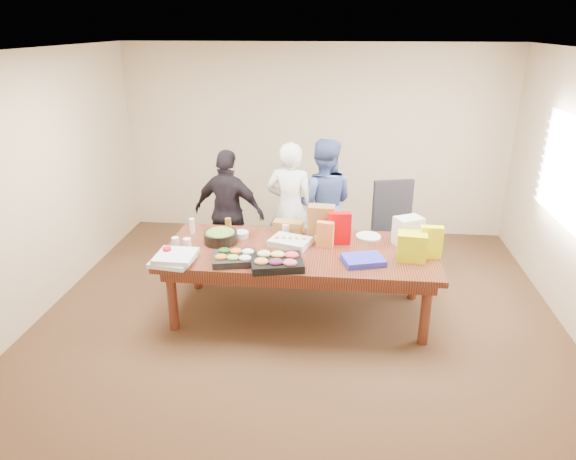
# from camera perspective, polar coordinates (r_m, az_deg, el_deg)

# --- Properties ---
(floor) EXTENTS (5.50, 5.00, 0.02)m
(floor) POSITION_cam_1_polar(r_m,az_deg,el_deg) (5.71, 1.27, -9.13)
(floor) COLOR #47301E
(floor) RESTS_ON ground
(ceiling) EXTENTS (5.50, 5.00, 0.02)m
(ceiling) POSITION_cam_1_polar(r_m,az_deg,el_deg) (4.91, 1.55, 19.27)
(ceiling) COLOR white
(ceiling) RESTS_ON wall_back
(wall_back) EXTENTS (5.50, 0.04, 2.70)m
(wall_back) POSITION_cam_1_polar(r_m,az_deg,el_deg) (7.56, 2.98, 9.73)
(wall_back) COLOR beige
(wall_back) RESTS_ON floor
(wall_front) EXTENTS (5.50, 0.04, 2.70)m
(wall_front) POSITION_cam_1_polar(r_m,az_deg,el_deg) (2.88, -2.80, -11.31)
(wall_front) COLOR beige
(wall_front) RESTS_ON floor
(wall_left) EXTENTS (0.04, 5.00, 2.70)m
(wall_left) POSITION_cam_1_polar(r_m,az_deg,el_deg) (6.02, -25.79, 4.42)
(wall_left) COLOR beige
(wall_left) RESTS_ON floor
(window_panel) EXTENTS (0.03, 1.40, 1.10)m
(window_panel) POSITION_cam_1_polar(r_m,az_deg,el_deg) (6.13, 28.33, 5.72)
(window_panel) COLOR white
(window_panel) RESTS_ON wall_right
(window_blinds) EXTENTS (0.04, 1.36, 1.00)m
(window_blinds) POSITION_cam_1_polar(r_m,az_deg,el_deg) (6.11, 27.98, 5.75)
(window_blinds) COLOR beige
(window_blinds) RESTS_ON wall_right
(conference_table) EXTENTS (2.80, 1.20, 0.75)m
(conference_table) POSITION_cam_1_polar(r_m,az_deg,el_deg) (5.52, 1.30, -5.71)
(conference_table) COLOR #4C1C0F
(conference_table) RESTS_ON floor
(office_chair) EXTENTS (0.71, 0.71, 1.14)m
(office_chair) POSITION_cam_1_polar(r_m,az_deg,el_deg) (6.28, 11.37, -0.67)
(office_chair) COLOR black
(office_chair) RESTS_ON floor
(person_center) EXTENTS (0.65, 0.47, 1.64)m
(person_center) POSITION_cam_1_polar(r_m,az_deg,el_deg) (6.33, 0.25, 2.40)
(person_center) COLOR white
(person_center) RESTS_ON floor
(person_right) EXTENTS (0.82, 0.64, 1.65)m
(person_right) POSITION_cam_1_polar(r_m,az_deg,el_deg) (6.49, 3.85, 2.86)
(person_right) COLOR #495D9E
(person_right) RESTS_ON floor
(person_left) EXTENTS (0.97, 0.58, 1.55)m
(person_left) POSITION_cam_1_polar(r_m,az_deg,el_deg) (6.36, -6.49, 1.91)
(person_left) COLOR black
(person_left) RESTS_ON floor
(veggie_tray) EXTENTS (0.50, 0.43, 0.07)m
(veggie_tray) POSITION_cam_1_polar(r_m,az_deg,el_deg) (5.11, -5.89, -3.13)
(veggie_tray) COLOR black
(veggie_tray) RESTS_ON conference_table
(fruit_tray) EXTENTS (0.57, 0.48, 0.07)m
(fruit_tray) POSITION_cam_1_polar(r_m,az_deg,el_deg) (4.98, -1.25, -3.63)
(fruit_tray) COLOR black
(fruit_tray) RESTS_ON conference_table
(sheet_cake) EXTENTS (0.48, 0.42, 0.07)m
(sheet_cake) POSITION_cam_1_polar(r_m,az_deg,el_deg) (5.45, 0.25, -1.32)
(sheet_cake) COLOR silver
(sheet_cake) RESTS_ON conference_table
(salad_bowl) EXTENTS (0.46, 0.46, 0.12)m
(salad_bowl) POSITION_cam_1_polar(r_m,az_deg,el_deg) (5.56, -7.43, -0.79)
(salad_bowl) COLOR black
(salad_bowl) RESTS_ON conference_table
(chip_bag_blue) EXTENTS (0.45, 0.39, 0.06)m
(chip_bag_blue) POSITION_cam_1_polar(r_m,az_deg,el_deg) (5.11, 8.29, -3.28)
(chip_bag_blue) COLOR #2D2EC8
(chip_bag_blue) RESTS_ON conference_table
(chip_bag_red) EXTENTS (0.25, 0.13, 0.35)m
(chip_bag_red) POSITION_cam_1_polar(r_m,az_deg,el_deg) (5.47, 5.67, 0.20)
(chip_bag_red) COLOR #D60003
(chip_bag_red) RESTS_ON conference_table
(chip_bag_yellow) EXTENTS (0.22, 0.09, 0.33)m
(chip_bag_yellow) POSITION_cam_1_polar(r_m,az_deg,el_deg) (5.30, 15.44, -1.31)
(chip_bag_yellow) COLOR #FFFB11
(chip_bag_yellow) RESTS_ON conference_table
(chip_bag_orange) EXTENTS (0.19, 0.11, 0.27)m
(chip_bag_orange) POSITION_cam_1_polar(r_m,az_deg,el_deg) (5.39, 4.10, -0.49)
(chip_bag_orange) COLOR orange
(chip_bag_orange) RESTS_ON conference_table
(mayo_jar) EXTENTS (0.09, 0.09, 0.12)m
(mayo_jar) POSITION_cam_1_polar(r_m,az_deg,el_deg) (5.71, -0.25, 0.05)
(mayo_jar) COLOR silver
(mayo_jar) RESTS_ON conference_table
(mustard_bottle) EXTENTS (0.06, 0.06, 0.15)m
(mustard_bottle) POSITION_cam_1_polar(r_m,az_deg,el_deg) (5.67, 2.67, 0.05)
(mustard_bottle) COLOR #FFF42C
(mustard_bottle) RESTS_ON conference_table
(dressing_bottle) EXTENTS (0.08, 0.08, 0.21)m
(dressing_bottle) POSITION_cam_1_polar(r_m,az_deg,el_deg) (5.70, -6.59, 0.31)
(dressing_bottle) COLOR brown
(dressing_bottle) RESTS_ON conference_table
(ranch_bottle) EXTENTS (0.06, 0.06, 0.17)m
(ranch_bottle) POSITION_cam_1_polar(r_m,az_deg,el_deg) (5.84, -10.50, 0.45)
(ranch_bottle) COLOR silver
(ranch_bottle) RESTS_ON conference_table
(banana_bunch) EXTENTS (0.24, 0.16, 0.07)m
(banana_bunch) POSITION_cam_1_polar(r_m,az_deg,el_deg) (5.71, 5.49, -0.30)
(banana_bunch) COLOR #F7A300
(banana_bunch) RESTS_ON conference_table
(bread_loaf) EXTENTS (0.35, 0.19, 0.13)m
(bread_loaf) POSITION_cam_1_polar(r_m,az_deg,el_deg) (5.77, 0.05, 0.35)
(bread_loaf) COLOR olive
(bread_loaf) RESTS_ON conference_table
(kraft_bag) EXTENTS (0.29, 0.18, 0.37)m
(kraft_bag) POSITION_cam_1_polar(r_m,az_deg,el_deg) (5.58, 3.65, 0.87)
(kraft_bag) COLOR olive
(kraft_bag) RESTS_ON conference_table
(red_cup) EXTENTS (0.10, 0.10, 0.11)m
(red_cup) POSITION_cam_1_polar(r_m,az_deg,el_deg) (5.28, -13.13, -2.47)
(red_cup) COLOR #B71114
(red_cup) RESTS_ON conference_table
(clear_cup_a) EXTENTS (0.08, 0.08, 0.10)m
(clear_cup_a) POSITION_cam_1_polar(r_m,az_deg,el_deg) (5.53, -12.29, -1.33)
(clear_cup_a) COLOR white
(clear_cup_a) RESTS_ON conference_table
(clear_cup_b) EXTENTS (0.09, 0.09, 0.11)m
(clear_cup_b) POSITION_cam_1_polar(r_m,az_deg,el_deg) (5.46, -11.03, -1.48)
(clear_cup_b) COLOR white
(clear_cup_b) RESTS_ON conference_table
(pizza_box_lower) EXTENTS (0.42, 0.42, 0.04)m
(pizza_box_lower) POSITION_cam_1_polar(r_m,az_deg,el_deg) (5.19, -12.55, -3.28)
(pizza_box_lower) COLOR silver
(pizza_box_lower) RESTS_ON conference_table
(pizza_box_upper) EXTENTS (0.38, 0.38, 0.04)m
(pizza_box_upper) POSITION_cam_1_polar(r_m,az_deg,el_deg) (5.18, -12.25, -2.81)
(pizza_box_upper) COLOR silver
(pizza_box_upper) RESTS_ON pizza_box_lower
(plate_a) EXTENTS (0.34, 0.34, 0.02)m
(plate_a) POSITION_cam_1_polar(r_m,az_deg,el_deg) (5.74, 8.82, -0.68)
(plate_a) COLOR white
(plate_a) RESTS_ON conference_table
(plate_b) EXTENTS (0.23, 0.23, 0.01)m
(plate_b) POSITION_cam_1_polar(r_m,az_deg,el_deg) (5.72, 9.06, -0.79)
(plate_b) COLOR white
(plate_b) RESTS_ON conference_table
(dip_bowl_a) EXTENTS (0.19, 0.19, 0.06)m
(dip_bowl_a) POSITION_cam_1_polar(r_m,az_deg,el_deg) (5.63, 3.44, -0.64)
(dip_bowl_a) COLOR beige
(dip_bowl_a) RESTS_ON conference_table
(dip_bowl_b) EXTENTS (0.20, 0.20, 0.07)m
(dip_bowl_b) POSITION_cam_1_polar(r_m,az_deg,el_deg) (5.66, -5.20, -0.52)
(dip_bowl_b) COLOR beige
(dip_bowl_b) RESTS_ON conference_table
(grocery_bag_white) EXTENTS (0.34, 0.30, 0.30)m
(grocery_bag_white) POSITION_cam_1_polar(r_m,az_deg,el_deg) (5.58, 13.07, -0.09)
(grocery_bag_white) COLOR silver
(grocery_bag_white) RESTS_ON conference_table
(grocery_bag_yellow) EXTENTS (0.30, 0.23, 0.28)m
(grocery_bag_yellow) POSITION_cam_1_polar(r_m,az_deg,el_deg) (5.22, 13.45, -1.79)
(grocery_bag_yellow) COLOR #D4E60F
(grocery_bag_yellow) RESTS_ON conference_table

